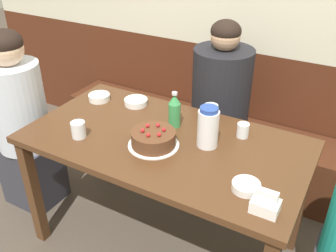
{
  "coord_description": "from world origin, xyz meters",
  "views": [
    {
      "loc": [
        0.82,
        -1.42,
        1.8
      ],
      "look_at": [
        -0.01,
        0.05,
        0.81
      ],
      "focal_mm": 40.0,
      "sensor_mm": 36.0,
      "label": 1
    }
  ],
  "objects": [
    {
      "name": "person_teal_shirt",
      "position": [
        -1.0,
        -0.09,
        0.59
      ],
      "size": [
        0.34,
        0.33,
        1.21
      ],
      "color": "#33333D",
      "rests_on": "ground_plane"
    },
    {
      "name": "water_pitcher",
      "position": [
        0.22,
        0.05,
        0.86
      ],
      "size": [
        0.11,
        0.11,
        0.21
      ],
      "color": "white",
      "rests_on": "dining_table"
    },
    {
      "name": "glass_water_tall",
      "position": [
        0.35,
        0.22,
        0.79
      ],
      "size": [
        0.06,
        0.06,
        0.08
      ],
      "color": "silver",
      "rests_on": "dining_table"
    },
    {
      "name": "napkin_holder",
      "position": [
        0.61,
        -0.27,
        0.79
      ],
      "size": [
        0.11,
        0.08,
        0.11
      ],
      "color": "white",
      "rests_on": "dining_table"
    },
    {
      "name": "soju_bottle",
      "position": [
        -0.02,
        0.14,
        0.85
      ],
      "size": [
        0.07,
        0.07,
        0.2
      ],
      "color": "#388E4C",
      "rests_on": "dining_table"
    },
    {
      "name": "birthday_cake",
      "position": [
        -0.02,
        -0.08,
        0.8
      ],
      "size": [
        0.26,
        0.26,
        0.1
      ],
      "color": "white",
      "rests_on": "dining_table"
    },
    {
      "name": "ground_plane",
      "position": [
        0.0,
        0.0,
        0.0
      ],
      "size": [
        12.0,
        12.0,
        0.0
      ],
      "primitive_type": "plane",
      "color": "#4C4238"
    },
    {
      "name": "bowl_side_dish",
      "position": [
        -0.58,
        0.19,
        0.77
      ],
      "size": [
        0.13,
        0.13,
        0.04
      ],
      "color": "white",
      "rests_on": "dining_table"
    },
    {
      "name": "bowl_soup_white",
      "position": [
        -0.35,
        0.25,
        0.77
      ],
      "size": [
        0.14,
        0.14,
        0.04
      ],
      "color": "white",
      "rests_on": "dining_table"
    },
    {
      "name": "bowl_rice_small",
      "position": [
        0.5,
        -0.18,
        0.77
      ],
      "size": [
        0.12,
        0.12,
        0.03
      ],
      "color": "white",
      "rests_on": "dining_table"
    },
    {
      "name": "person_pale_blue_shirt",
      "position": [
        0.05,
        0.65,
        0.61
      ],
      "size": [
        0.38,
        0.38,
        1.23
      ],
      "rotation": [
        0.0,
        0.0,
        -1.57
      ],
      "color": "#33333D",
      "rests_on": "ground_plane"
    },
    {
      "name": "glass_tumbler_short",
      "position": [
        0.13,
        0.3,
        0.8
      ],
      "size": [
        0.08,
        0.08,
        0.09
      ],
      "color": "silver",
      "rests_on": "dining_table"
    },
    {
      "name": "dining_table",
      "position": [
        0.0,
        0.0,
        0.66
      ],
      "size": [
        1.47,
        0.79,
        0.76
      ],
      "color": "#4C2D19",
      "rests_on": "ground_plane"
    },
    {
      "name": "glass_shot_small",
      "position": [
        -0.4,
        -0.2,
        0.8
      ],
      "size": [
        0.08,
        0.08,
        0.09
      ],
      "color": "silver",
      "rests_on": "dining_table"
    },
    {
      "name": "bench_seat",
      "position": [
        0.0,
        0.83,
        0.21
      ],
      "size": [
        2.58,
        0.38,
        0.43
      ],
      "color": "#472314",
      "rests_on": "ground_plane"
    },
    {
      "name": "back_wall",
      "position": [
        0.0,
        1.05,
        1.25
      ],
      "size": [
        4.8,
        0.04,
        2.5
      ],
      "color": "#4C2314",
      "rests_on": "ground_plane"
    }
  ]
}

